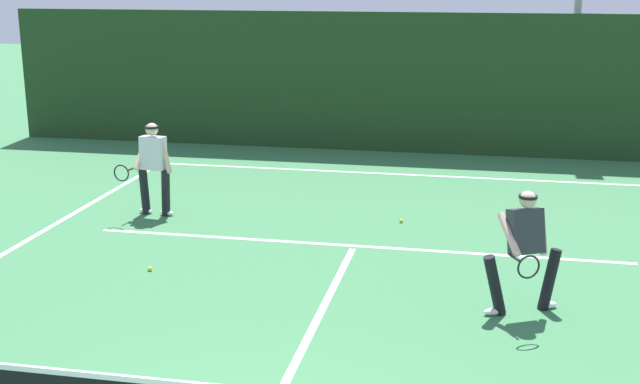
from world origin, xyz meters
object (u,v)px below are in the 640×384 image
object	(u,v)px
tennis_ball	(401,221)
tennis_ball_extra	(150,269)
player_near	(525,247)
player_far	(153,165)

from	to	relation	value
tennis_ball	tennis_ball_extra	size ratio (longest dim) A/B	1.00
player_near	tennis_ball_extra	world-z (taller)	player_near
player_far	tennis_ball	world-z (taller)	player_far
player_near	player_far	size ratio (longest dim) A/B	0.96
tennis_ball	tennis_ball_extra	xyz separation A→B (m)	(-3.30, -3.09, 0.00)
player_near	player_far	world-z (taller)	player_far
player_near	tennis_ball	distance (m)	4.12
player_near	tennis_ball_extra	distance (m)	5.28
player_near	tennis_ball	xyz separation A→B (m)	(-1.88, 3.57, -0.83)
player_far	tennis_ball	distance (m)	4.43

